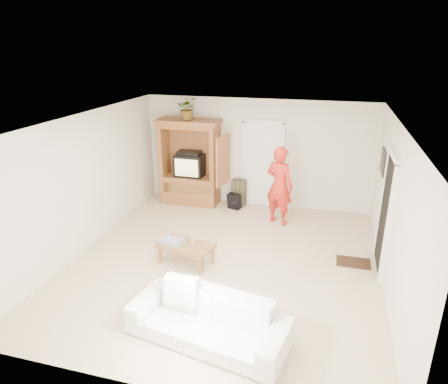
% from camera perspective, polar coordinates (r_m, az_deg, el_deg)
% --- Properties ---
extents(floor, '(6.00, 6.00, 0.00)m').
position_cam_1_polar(floor, '(7.48, 0.02, -9.98)').
color(floor, tan).
rests_on(floor, ground).
extents(ceiling, '(6.00, 6.00, 0.00)m').
position_cam_1_polar(ceiling, '(6.55, 0.03, 10.02)').
color(ceiling, white).
rests_on(ceiling, floor).
extents(wall_back, '(5.50, 0.00, 5.50)m').
position_cam_1_polar(wall_back, '(9.70, 4.71, 5.54)').
color(wall_back, silver).
rests_on(wall_back, floor).
extents(wall_front, '(5.50, 0.00, 5.50)m').
position_cam_1_polar(wall_front, '(4.41, -10.61, -14.33)').
color(wall_front, silver).
rests_on(wall_front, floor).
extents(wall_left, '(0.00, 6.00, 6.00)m').
position_cam_1_polar(wall_left, '(8.04, -19.26, 1.25)').
color(wall_left, silver).
rests_on(wall_left, floor).
extents(wall_right, '(0.00, 6.00, 6.00)m').
position_cam_1_polar(wall_right, '(6.78, 23.09, -2.79)').
color(wall_right, silver).
rests_on(wall_right, floor).
extents(armoire, '(1.82, 1.14, 2.10)m').
position_cam_1_polar(armoire, '(9.89, -4.75, 3.48)').
color(armoire, brown).
rests_on(armoire, floor).
extents(door_back, '(0.85, 0.05, 2.04)m').
position_cam_1_polar(door_back, '(9.72, 5.50, 3.83)').
color(door_back, white).
rests_on(door_back, floor).
extents(doorway_right, '(0.05, 0.90, 2.04)m').
position_cam_1_polar(doorway_right, '(7.43, 22.08, -2.99)').
color(doorway_right, black).
rests_on(doorway_right, floor).
extents(framed_picture, '(0.03, 0.60, 0.48)m').
position_cam_1_polar(framed_picture, '(8.47, 21.79, 4.02)').
color(framed_picture, black).
rests_on(framed_picture, wall_right).
extents(doormat, '(0.60, 0.40, 0.02)m').
position_cam_1_polar(doormat, '(7.82, 17.98, -9.53)').
color(doormat, '#382316').
rests_on(doormat, floor).
extents(plant, '(0.58, 0.54, 0.53)m').
position_cam_1_polar(plant, '(9.55, -5.21, 11.83)').
color(plant, '#4C7238').
rests_on(plant, armoire).
extents(man, '(0.76, 0.65, 1.76)m').
position_cam_1_polar(man, '(8.78, 7.92, 0.92)').
color(man, red).
rests_on(man, floor).
extents(sofa, '(2.29, 1.23, 0.63)m').
position_cam_1_polar(sofa, '(5.61, -2.31, -17.79)').
color(sofa, white).
rests_on(sofa, floor).
extents(coffee_table, '(1.09, 0.75, 0.37)m').
position_cam_1_polar(coffee_table, '(7.34, -5.49, -7.80)').
color(coffee_table, olive).
rests_on(coffee_table, floor).
extents(towel, '(0.40, 0.31, 0.08)m').
position_cam_1_polar(towel, '(7.39, -7.37, -6.92)').
color(towel, '#C94392').
rests_on(towel, coffee_table).
extents(candle, '(0.08, 0.08, 0.10)m').
position_cam_1_polar(candle, '(7.29, -4.39, -7.10)').
color(candle, tan).
rests_on(candle, coffee_table).
extents(backpack_black, '(0.35, 0.27, 0.38)m').
position_cam_1_polar(backpack_black, '(9.68, 1.47, -1.37)').
color(backpack_black, black).
rests_on(backpack_black, floor).
extents(backpack_olive, '(0.35, 0.26, 0.65)m').
position_cam_1_polar(backpack_olive, '(9.87, 2.14, -0.08)').
color(backpack_olive, '#47442B').
rests_on(backpack_olive, floor).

